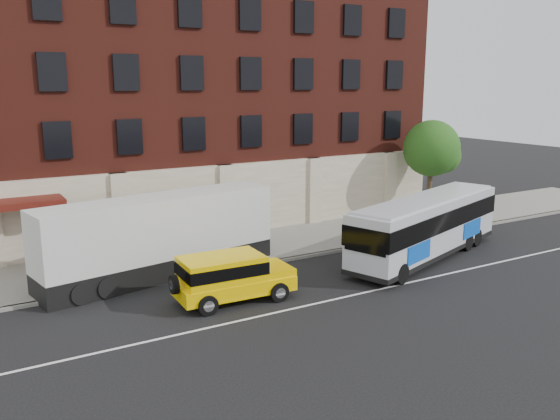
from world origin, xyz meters
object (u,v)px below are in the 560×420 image
city_bus (427,225)px  yellow_suv (229,275)px  shipping_container (160,237)px  sign_pole (98,260)px  street_tree (432,150)px

city_bus → yellow_suv: bearing=-177.7°
shipping_container → sign_pole: bearing=-165.2°
street_tree → city_bus: 9.68m
shipping_container → city_bus: bearing=-17.7°
city_bus → yellow_suv: size_ratio=2.26×
city_bus → shipping_container: (-12.47, 3.97, 0.11)m
city_bus → shipping_container: bearing=162.3°
yellow_suv → city_bus: bearing=2.3°
yellow_suv → shipping_container: shipping_container is taller
yellow_suv → shipping_container: (-1.32, 4.42, 0.72)m
street_tree → shipping_container: bearing=-172.4°
sign_pole → street_tree: (22.04, 3.34, 2.96)m
street_tree → sign_pole: bearing=-171.4°
sign_pole → yellow_suv: bearing=-40.5°
sign_pole → street_tree: bearing=8.6°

